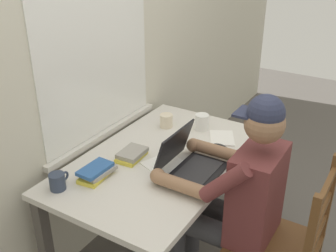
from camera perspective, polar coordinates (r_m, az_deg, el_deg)
name	(u,v)px	position (r m, az deg, el deg)	size (l,w,h in m)	color
ground_plane	(163,252)	(2.77, -0.77, -17.23)	(8.00, 8.00, 0.00)	#56514C
back_wall	(89,45)	(2.38, -11.05, 11.04)	(6.00, 0.08, 2.60)	beige
desk	(162,171)	(2.38, -0.85, -6.32)	(1.32, 0.81, 0.71)	beige
seated_person	(236,192)	(2.14, 9.53, -9.14)	(0.50, 0.60, 1.24)	brown
wooden_chair	(285,246)	(2.22, 16.02, -15.80)	(0.42, 0.42, 0.93)	brown
laptop	(188,162)	(2.20, 2.80, -5.01)	(0.33, 0.30, 0.23)	black
computer_mouse	(219,147)	(2.42, 7.18, -2.96)	(0.06, 0.10, 0.03)	black
coffee_mug_white	(202,122)	(2.64, 4.78, 0.57)	(0.13, 0.09, 0.10)	white
coffee_mug_dark	(58,181)	(2.13, -15.16, -7.48)	(0.12, 0.08, 0.09)	#2D384C
coffee_mug_spare	(166,121)	(2.67, -0.22, 0.77)	(0.12, 0.08, 0.09)	beige
book_stack_main	(96,172)	(2.18, -10.01, -6.34)	(0.21, 0.14, 0.06)	gold
book_stack_side	(132,155)	(2.33, -5.08, -3.99)	(0.19, 0.13, 0.05)	gold
paper_pile_near_laptop	(222,138)	(2.56, 7.55, -1.68)	(0.20, 0.14, 0.01)	white
paper_pile_back_corner	(164,164)	(2.27, -0.57, -5.30)	(0.21, 0.18, 0.00)	white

